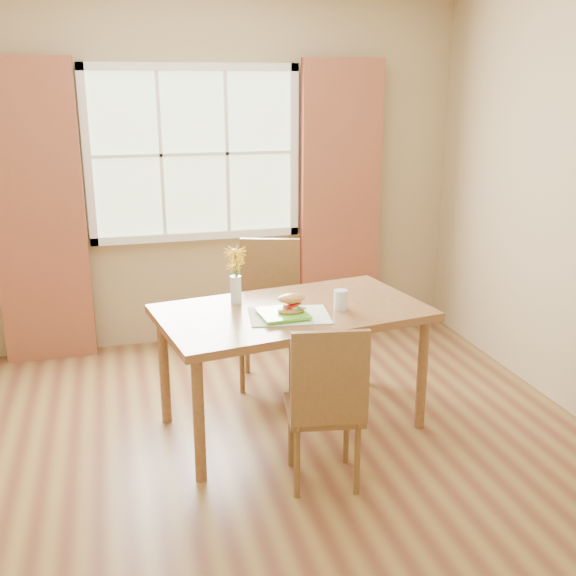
# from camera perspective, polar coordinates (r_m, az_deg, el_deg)

# --- Properties ---
(room) EXTENTS (4.24, 3.84, 2.74)m
(room) POSITION_cam_1_polar(r_m,az_deg,el_deg) (3.44, -3.90, 5.70)
(room) COLOR brown
(room) RESTS_ON ground
(window) EXTENTS (1.62, 0.06, 1.32)m
(window) POSITION_cam_1_polar(r_m,az_deg,el_deg) (5.25, -7.95, 11.16)
(window) COLOR #A7BD8F
(window) RESTS_ON room
(curtain_left) EXTENTS (0.65, 0.08, 2.20)m
(curtain_left) POSITION_cam_1_polar(r_m,az_deg,el_deg) (5.20, -20.37, 5.75)
(curtain_left) COLOR #5E1F16
(curtain_left) RESTS_ON room
(curtain_right) EXTENTS (0.65, 0.08, 2.20)m
(curtain_right) POSITION_cam_1_polar(r_m,az_deg,el_deg) (5.47, 4.47, 7.28)
(curtain_right) COLOR #5E1F16
(curtain_right) RESTS_ON room
(dining_table) EXTENTS (1.66, 1.11, 0.75)m
(dining_table) POSITION_cam_1_polar(r_m,az_deg,el_deg) (3.97, 0.35, -2.83)
(dining_table) COLOR brown
(dining_table) RESTS_ON room
(chair_near) EXTENTS (0.43, 0.43, 0.91)m
(chair_near) POSITION_cam_1_polar(r_m,az_deg,el_deg) (3.42, 3.24, -9.47)
(chair_near) COLOR brown
(chair_near) RESTS_ON room
(chair_far) EXTENTS (0.52, 0.52, 0.99)m
(chair_far) POSITION_cam_1_polar(r_m,az_deg,el_deg) (4.66, -1.61, -1.47)
(chair_far) COLOR brown
(chair_far) RESTS_ON room
(placemat) EXTENTS (0.49, 0.39, 0.01)m
(placemat) POSITION_cam_1_polar(r_m,az_deg,el_deg) (3.82, 0.10, -2.35)
(placemat) COLOR beige
(placemat) RESTS_ON dining_table
(plate) EXTENTS (0.28, 0.28, 0.01)m
(plate) POSITION_cam_1_polar(r_m,az_deg,el_deg) (3.80, -0.44, -2.31)
(plate) COLOR #62D735
(plate) RESTS_ON placemat
(croissant_sandwich) EXTENTS (0.17, 0.11, 0.12)m
(croissant_sandwich) POSITION_cam_1_polar(r_m,az_deg,el_deg) (3.79, 0.28, -1.37)
(croissant_sandwich) COLOR #C58543
(croissant_sandwich) RESTS_ON plate
(water_glass) EXTENTS (0.08, 0.08, 0.12)m
(water_glass) POSITION_cam_1_polar(r_m,az_deg,el_deg) (3.93, 4.47, -1.05)
(water_glass) COLOR silver
(water_glass) RESTS_ON dining_table
(flower_vase) EXTENTS (0.14, 0.14, 0.34)m
(flower_vase) POSITION_cam_1_polar(r_m,az_deg,el_deg) (4.00, -4.47, 1.66)
(flower_vase) COLOR silver
(flower_vase) RESTS_ON dining_table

